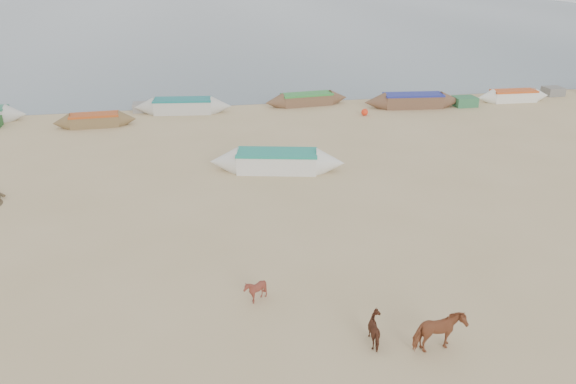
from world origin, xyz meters
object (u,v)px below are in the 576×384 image
object	(u,v)px
calf_front	(255,290)
near_canoe	(277,161)
calf_right	(378,330)
cow_adult	(439,332)

from	to	relation	value
calf_front	near_canoe	size ratio (longest dim) A/B	0.12
calf_right	near_canoe	world-z (taller)	near_canoe
calf_front	near_canoe	xyz separation A→B (m)	(2.56, 10.75, 0.10)
calf_front	calf_right	xyz separation A→B (m)	(2.95, -2.58, 0.02)
calf_right	near_canoe	size ratio (longest dim) A/B	0.13
calf_front	cow_adult	bearing A→B (deg)	61.72
calf_right	near_canoe	xyz separation A→B (m)	(-0.40, 13.32, 0.09)
cow_adult	near_canoe	distance (m)	14.05
cow_adult	near_canoe	xyz separation A→B (m)	(-1.84, 13.93, -0.08)
calf_right	near_canoe	distance (m)	13.33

